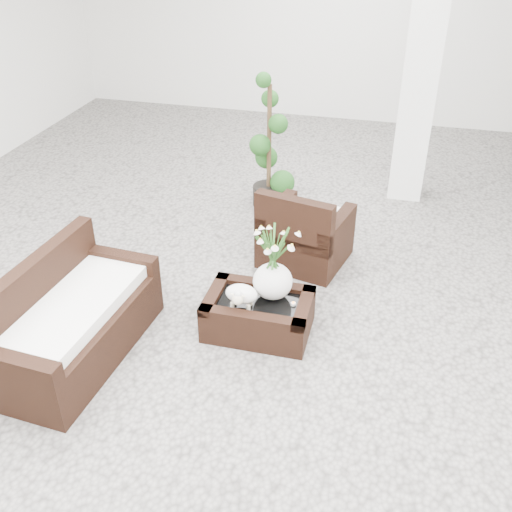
% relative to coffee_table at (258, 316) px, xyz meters
% --- Properties ---
extents(ground, '(11.00, 11.00, 0.00)m').
position_rel_coffee_table_xyz_m(ground, '(-0.08, 0.32, -0.16)').
color(ground, gray).
rests_on(ground, ground).
extents(column, '(0.40, 0.40, 3.50)m').
position_rel_coffee_table_xyz_m(column, '(1.12, 3.12, 1.59)').
color(column, white).
rests_on(column, ground).
extents(coffee_table, '(0.90, 0.60, 0.31)m').
position_rel_coffee_table_xyz_m(coffee_table, '(0.00, 0.00, 0.00)').
color(coffee_table, black).
rests_on(coffee_table, ground).
extents(sheep_figurine, '(0.28, 0.23, 0.21)m').
position_rel_coffee_table_xyz_m(sheep_figurine, '(-0.12, -0.10, 0.26)').
color(sheep_figurine, white).
rests_on(sheep_figurine, coffee_table).
extents(planter_narcissus, '(0.44, 0.44, 0.80)m').
position_rel_coffee_table_xyz_m(planter_narcissus, '(0.10, 0.10, 0.56)').
color(planter_narcissus, white).
rests_on(planter_narcissus, coffee_table).
extents(tealight, '(0.04, 0.04, 0.03)m').
position_rel_coffee_table_xyz_m(tealight, '(0.30, 0.02, 0.17)').
color(tealight, white).
rests_on(tealight, coffee_table).
extents(armchair, '(0.95, 0.92, 0.85)m').
position_rel_coffee_table_xyz_m(armchair, '(0.18, 1.25, 0.27)').
color(armchair, black).
rests_on(armchair, ground).
extents(loveseat, '(0.87, 1.63, 0.84)m').
position_rel_coffee_table_xyz_m(loveseat, '(-1.36, -0.66, 0.26)').
color(loveseat, black).
rests_on(loveseat, ground).
extents(topiary, '(0.42, 0.42, 1.59)m').
position_rel_coffee_table_xyz_m(topiary, '(-0.48, 2.39, 0.64)').
color(topiary, '#194115').
rests_on(topiary, ground).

